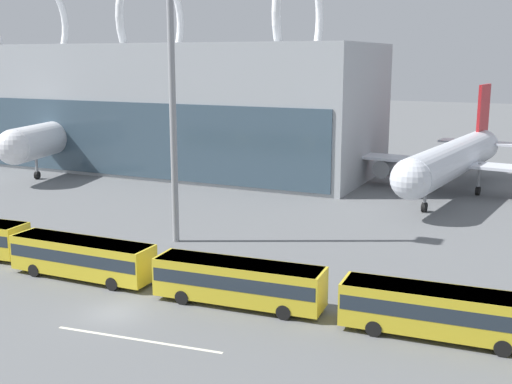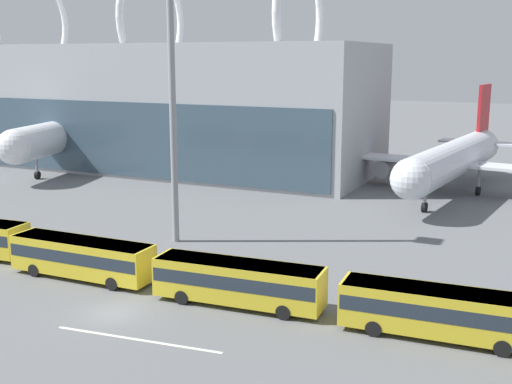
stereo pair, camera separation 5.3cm
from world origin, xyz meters
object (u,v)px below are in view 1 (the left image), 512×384
(shuttle_bus_3, at_px, (238,280))
(shuttle_bus_2, at_px, (82,256))
(shuttle_bus_4, at_px, (440,310))
(floodlight_mast, at_px, (172,87))
(airliner_at_gate_far, at_px, (455,158))
(airliner_at_gate_near, at_px, (75,133))

(shuttle_bus_3, bearing_deg, shuttle_bus_2, 176.59)
(shuttle_bus_4, relative_size, floodlight_mast, 0.50)
(airliner_at_gate_far, bearing_deg, floodlight_mast, -24.45)
(shuttle_bus_2, xyz_separation_m, shuttle_bus_4, (26.51, 0.59, 0.00))
(shuttle_bus_3, bearing_deg, airliner_at_gate_far, 75.89)
(shuttle_bus_2, bearing_deg, floodlight_mast, 83.84)
(shuttle_bus_2, xyz_separation_m, floodlight_mast, (1.11, 11.61, 12.27))
(shuttle_bus_2, xyz_separation_m, shuttle_bus_3, (13.26, 0.14, 0.00))
(airliner_at_gate_near, relative_size, shuttle_bus_2, 3.16)
(airliner_at_gate_far, height_order, floodlight_mast, floodlight_mast)
(shuttle_bus_2, distance_m, floodlight_mast, 16.93)
(airliner_at_gate_far, xyz_separation_m, shuttle_bus_2, (-21.10, -44.20, -2.63))
(airliner_at_gate_far, relative_size, shuttle_bus_3, 3.00)
(airliner_at_gate_far, xyz_separation_m, floodlight_mast, (-19.98, -32.58, 9.64))
(shuttle_bus_4, bearing_deg, shuttle_bus_3, 178.58)
(shuttle_bus_3, height_order, floodlight_mast, floodlight_mast)
(airliner_at_gate_near, xyz_separation_m, shuttle_bus_3, (48.93, -41.26, -3.33))
(airliner_at_gate_near, height_order, shuttle_bus_4, airliner_at_gate_near)
(shuttle_bus_2, distance_m, shuttle_bus_3, 13.26)
(airliner_at_gate_near, bearing_deg, airliner_at_gate_far, 78.93)
(shuttle_bus_3, relative_size, floodlight_mast, 0.50)
(floodlight_mast, bearing_deg, airliner_at_gate_near, 141.00)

